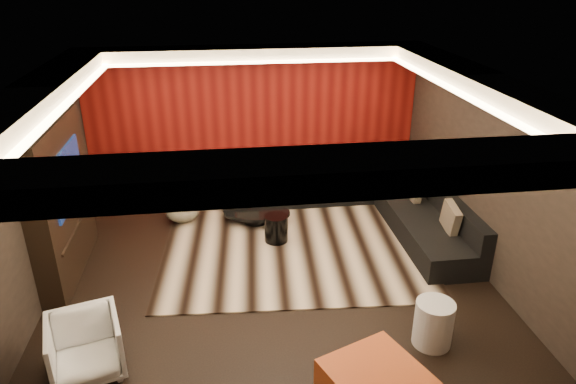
{
  "coord_description": "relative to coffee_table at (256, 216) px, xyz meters",
  "views": [
    {
      "loc": [
        -0.61,
        -6.1,
        4.09
      ],
      "look_at": [
        0.3,
        0.6,
        1.05
      ],
      "focal_mm": 32.0,
      "sensor_mm": 36.0,
      "label": 1
    }
  ],
  "objects": [
    {
      "name": "floor",
      "position": [
        0.09,
        -1.74,
        -0.13
      ],
      "size": [
        6.0,
        6.0,
        0.02
      ],
      "primitive_type": "cube",
      "color": "black",
      "rests_on": "ground"
    },
    {
      "name": "ceiling",
      "position": [
        0.09,
        -1.74,
        2.69
      ],
      "size": [
        6.0,
        6.0,
        0.02
      ],
      "primitive_type": "cube",
      "color": "silver",
      "rests_on": "ground"
    },
    {
      "name": "wall_back",
      "position": [
        0.09,
        1.27,
        1.28
      ],
      "size": [
        6.0,
        0.02,
        2.8
      ],
      "primitive_type": "cube",
      "color": "black",
      "rests_on": "ground"
    },
    {
      "name": "wall_left",
      "position": [
        -2.92,
        -1.74,
        1.28
      ],
      "size": [
        0.02,
        6.0,
        2.8
      ],
      "primitive_type": "cube",
      "color": "black",
      "rests_on": "ground"
    },
    {
      "name": "wall_right",
      "position": [
        3.1,
        -1.74,
        1.28
      ],
      "size": [
        0.02,
        6.0,
        2.8
      ],
      "primitive_type": "cube",
      "color": "black",
      "rests_on": "ground"
    },
    {
      "name": "red_feature_wall",
      "position": [
        0.09,
        1.23,
        1.28
      ],
      "size": [
        5.98,
        0.05,
        2.78
      ],
      "primitive_type": "cube",
      "color": "#6B0C0A",
      "rests_on": "ground"
    },
    {
      "name": "soffit_back",
      "position": [
        0.09,
        0.96,
        2.57
      ],
      "size": [
        6.0,
        0.6,
        0.22
      ],
      "primitive_type": "cube",
      "color": "silver",
      "rests_on": "ground"
    },
    {
      "name": "soffit_front",
      "position": [
        0.09,
        -4.44,
        2.57
      ],
      "size": [
        6.0,
        0.6,
        0.22
      ],
      "primitive_type": "cube",
      "color": "silver",
      "rests_on": "ground"
    },
    {
      "name": "soffit_left",
      "position": [
        -2.61,
        -1.74,
        2.57
      ],
      "size": [
        0.6,
        4.8,
        0.22
      ],
      "primitive_type": "cube",
      "color": "silver",
      "rests_on": "ground"
    },
    {
      "name": "soffit_right",
      "position": [
        2.79,
        -1.74,
        2.57
      ],
      "size": [
        0.6,
        4.8,
        0.22
      ],
      "primitive_type": "cube",
      "color": "silver",
      "rests_on": "ground"
    },
    {
      "name": "cove_back",
      "position": [
        0.09,
        0.62,
        2.48
      ],
      "size": [
        4.8,
        0.08,
        0.04
      ],
      "primitive_type": "cube",
      "color": "#FFD899",
      "rests_on": "ground"
    },
    {
      "name": "cove_front",
      "position": [
        0.09,
        -4.1,
        2.48
      ],
      "size": [
        4.8,
        0.08,
        0.04
      ],
      "primitive_type": "cube",
      "color": "#FFD899",
      "rests_on": "ground"
    },
    {
      "name": "cove_left",
      "position": [
        -2.27,
        -1.74,
        2.48
      ],
      "size": [
        0.08,
        4.8,
        0.04
      ],
      "primitive_type": "cube",
      "color": "#FFD899",
      "rests_on": "ground"
    },
    {
      "name": "cove_right",
      "position": [
        2.45,
        -1.74,
        2.48
      ],
      "size": [
        0.08,
        4.8,
        0.04
      ],
      "primitive_type": "cube",
      "color": "#FFD899",
      "rests_on": "ground"
    },
    {
      "name": "tv_surround",
      "position": [
        -2.76,
        -1.14,
        0.98
      ],
      "size": [
        0.3,
        2.0,
        2.2
      ],
      "primitive_type": "cube",
      "color": "black",
      "rests_on": "ground"
    },
    {
      "name": "tv_screen",
      "position": [
        -2.6,
        -1.14,
        1.33
      ],
      "size": [
        0.04,
        1.3,
        0.8
      ],
      "primitive_type": "cube",
      "color": "black",
      "rests_on": "ground"
    },
    {
      "name": "tv_shelf",
      "position": [
        -2.6,
        -1.14,
        0.58
      ],
      "size": [
        0.04,
        1.6,
        0.04
      ],
      "primitive_type": "cube",
      "color": "black",
      "rests_on": "ground"
    },
    {
      "name": "rug",
      "position": [
        0.5,
        -1.04,
        -0.11
      ],
      "size": [
        4.19,
        3.26,
        0.02
      ],
      "primitive_type": "cube",
      "rotation": [
        0.0,
        0.0,
        -0.07
      ],
      "color": "beige",
      "rests_on": "floor"
    },
    {
      "name": "coffee_table",
      "position": [
        0.0,
        0.0,
        0.0
      ],
      "size": [
        1.4,
        1.4,
        0.2
      ],
      "primitive_type": "cylinder",
      "rotation": [
        0.0,
        0.0,
        -0.24
      ],
      "color": "black",
      "rests_on": "rug"
    },
    {
      "name": "drum_stool",
      "position": [
        0.26,
        -0.71,
        0.12
      ],
      "size": [
        0.49,
        0.49,
        0.44
      ],
      "primitive_type": "cylinder",
      "rotation": [
        0.0,
        0.0,
        0.42
      ],
      "color": "black",
      "rests_on": "rug"
    },
    {
      "name": "striped_pouf",
      "position": [
        -1.25,
        0.21,
        0.06
      ],
      "size": [
        0.59,
        0.59,
        0.31
      ],
      "primitive_type": "ellipsoid",
      "rotation": [
        0.0,
        0.0,
        -0.05
      ],
      "color": "beige",
      "rests_on": "rug"
    },
    {
      "name": "white_side_table",
      "position": [
        1.79,
        -3.34,
        0.16
      ],
      "size": [
        0.5,
        0.5,
        0.56
      ],
      "primitive_type": "cylinder",
      "rotation": [
        0.0,
        0.0,
        0.13
      ],
      "color": "silver",
      "rests_on": "floor"
    },
    {
      "name": "armchair",
      "position": [
        -2.08,
        -3.29,
        0.22
      ],
      "size": [
        0.91,
        0.92,
        0.68
      ],
      "primitive_type": "imported",
      "rotation": [
        0.0,
        0.0,
        0.28
      ],
      "color": "white",
      "rests_on": "floor"
    },
    {
      "name": "sectional_sofa",
      "position": [
        1.83,
        0.13,
        0.14
      ],
      "size": [
        3.65,
        3.5,
        0.75
      ],
      "color": "black",
      "rests_on": "floor"
    },
    {
      "name": "throw_pillows",
      "position": [
        1.8,
        0.15,
        0.5
      ],
      "size": [
        3.16,
        2.81,
        0.5
      ],
      "color": "beige",
      "rests_on": "sectional_sofa"
    }
  ]
}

